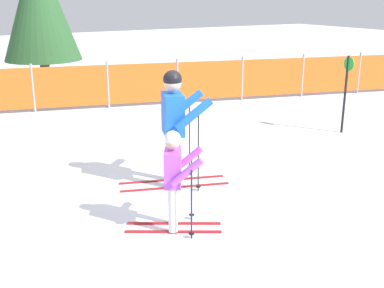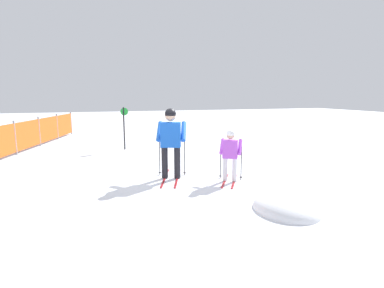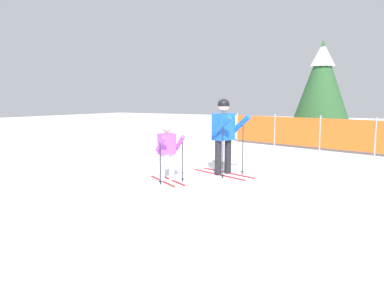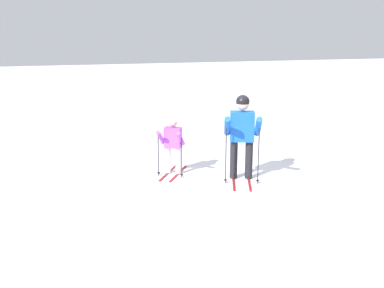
{
  "view_description": "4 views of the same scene",
  "coord_description": "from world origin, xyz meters",
  "px_view_note": "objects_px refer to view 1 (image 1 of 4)",
  "views": [
    {
      "loc": [
        -3.23,
        -6.06,
        2.76
      ],
      "look_at": [
        -0.07,
        -0.69,
        0.81
      ],
      "focal_mm": 45.0,
      "sensor_mm": 36.0,
      "label": 1
    },
    {
      "loc": [
        -7.05,
        1.61,
        2.07
      ],
      "look_at": [
        -0.27,
        -0.53,
        0.88
      ],
      "focal_mm": 28.0,
      "sensor_mm": 36.0,
      "label": 2
    },
    {
      "loc": [
        3.7,
        -7.73,
        1.71
      ],
      "look_at": [
        -0.65,
        -0.42,
        0.7
      ],
      "focal_mm": 35.0,
      "sensor_mm": 36.0,
      "label": 3
    },
    {
      "loc": [
        8.83,
        -3.56,
        3.09
      ],
      "look_at": [
        -0.27,
        -1.05,
        0.74
      ],
      "focal_mm": 45.0,
      "sensor_mm": 36.0,
      "label": 4
    }
  ],
  "objects_px": {
    "skier_child": "(175,173)",
    "safety_fence": "(210,80)",
    "skier_adult": "(175,118)",
    "trail_marker": "(346,86)",
    "conifer_far": "(39,1)"
  },
  "relations": [
    {
      "from": "conifer_far",
      "to": "skier_adult",
      "type": "bearing_deg",
      "value": -91.86
    },
    {
      "from": "skier_child",
      "to": "trail_marker",
      "type": "xyz_separation_m",
      "value": [
        5.05,
        2.02,
        0.24
      ]
    },
    {
      "from": "skier_adult",
      "to": "safety_fence",
      "type": "relative_size",
      "value": 0.14
    },
    {
      "from": "skier_child",
      "to": "safety_fence",
      "type": "xyz_separation_m",
      "value": [
        4.28,
        5.92,
        -0.14
      ]
    },
    {
      "from": "safety_fence",
      "to": "conifer_far",
      "type": "bearing_deg",
      "value": 129.22
    },
    {
      "from": "safety_fence",
      "to": "conifer_far",
      "type": "relative_size",
      "value": 2.92
    },
    {
      "from": "skier_adult",
      "to": "skier_child",
      "type": "height_order",
      "value": "skier_adult"
    },
    {
      "from": "skier_child",
      "to": "trail_marker",
      "type": "relative_size",
      "value": 0.79
    },
    {
      "from": "skier_child",
      "to": "safety_fence",
      "type": "relative_size",
      "value": 0.1
    },
    {
      "from": "skier_child",
      "to": "safety_fence",
      "type": "bearing_deg",
      "value": 84.81
    },
    {
      "from": "skier_child",
      "to": "skier_adult",
      "type": "bearing_deg",
      "value": 91.97
    },
    {
      "from": "skier_adult",
      "to": "trail_marker",
      "type": "relative_size",
      "value": 1.09
    },
    {
      "from": "skier_adult",
      "to": "trail_marker",
      "type": "distance_m",
      "value": 4.42
    },
    {
      "from": "skier_child",
      "to": "trail_marker",
      "type": "height_order",
      "value": "trail_marker"
    },
    {
      "from": "skier_adult",
      "to": "conifer_far",
      "type": "distance_m",
      "value": 8.83
    }
  ]
}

